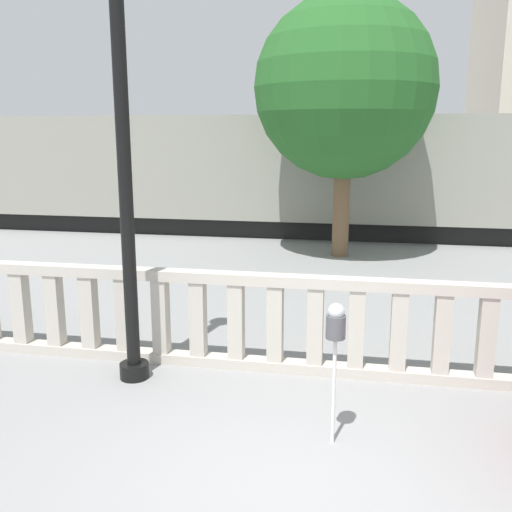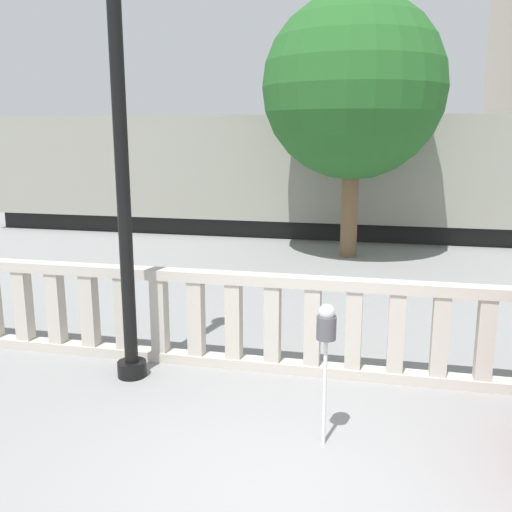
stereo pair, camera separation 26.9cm
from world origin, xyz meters
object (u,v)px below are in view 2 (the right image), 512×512
(lamppost, at_px, (121,143))
(train_near, at_px, (314,172))
(parking_meter, at_px, (326,331))
(tree_left, at_px, (354,88))

(lamppost, bearing_deg, train_near, 84.99)
(lamppost, xyz_separation_m, parking_meter, (2.62, -1.11, -1.78))
(parking_meter, relative_size, train_near, 0.07)
(lamppost, distance_m, train_near, 11.28)
(lamppost, height_order, train_near, lamppost)
(parking_meter, bearing_deg, train_near, 97.58)
(lamppost, distance_m, tree_left, 8.40)
(tree_left, bearing_deg, lamppost, -105.98)
(lamppost, bearing_deg, tree_left, 74.02)
(train_near, bearing_deg, tree_left, -67.66)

